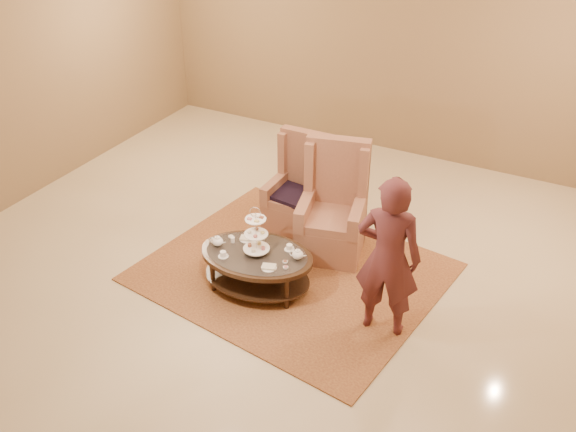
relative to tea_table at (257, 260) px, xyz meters
The scene contains 8 objects.
ground 0.42m from the tea_table, 58.65° to the left, with size 8.00×8.00×0.00m, color beige.
ceiling 0.42m from the tea_table, 58.65° to the left, with size 8.00×8.00×0.02m, color white.
wall_back 4.36m from the tea_table, 88.81° to the left, with size 8.00×0.04×3.50m, color #90744E.
rug 0.62m from the tea_table, 63.51° to the left, with size 3.56×3.10×0.02m.
tea_table is the anchor object (origin of this frame).
armchair_left 1.43m from the tea_table, 98.13° to the left, with size 0.68×0.70×1.25m.
armchair_right 1.19m from the tea_table, 69.81° to the left, with size 0.92×0.94×1.40m.
person 1.56m from the tea_table, ahead, with size 0.70×0.51×1.78m.
Camera 1 is at (2.92, -5.08, 4.52)m, focal length 40.00 mm.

